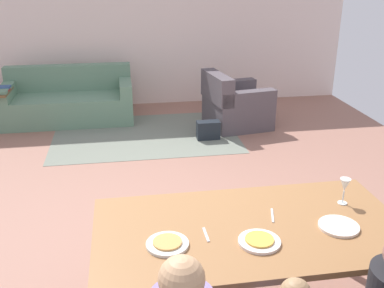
{
  "coord_description": "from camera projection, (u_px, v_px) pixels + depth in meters",
  "views": [
    {
      "loc": [
        -0.45,
        -3.72,
        2.27
      ],
      "look_at": [
        0.12,
        -0.23,
        0.85
      ],
      "focal_mm": 41.68,
      "sensor_mm": 36.0,
      "label": 1
    }
  ],
  "objects": [
    {
      "name": "book_upper",
      "position": [
        2.0,
        87.0,
        6.5
      ],
      "size": [
        0.22,
        0.16,
        0.03
      ],
      "primitive_type": "cube",
      "color": "#315086",
      "rests_on": "book_lower"
    },
    {
      "name": "pizza_near_man",
      "position": [
        167.0,
        242.0,
        2.58
      ],
      "size": [
        0.17,
        0.17,
        0.01
      ],
      "primitive_type": "cylinder",
      "color": "#D3944A",
      "rests_on": "plate_near_man"
    },
    {
      "name": "couch",
      "position": [
        69.0,
        102.0,
        6.93
      ],
      "size": [
        1.94,
        0.86,
        0.82
      ],
      "color": "slate",
      "rests_on": "ground_plane"
    },
    {
      "name": "area_rug",
      "position": [
        145.0,
        135.0,
        6.43
      ],
      "size": [
        2.6,
        1.8,
        0.01
      ],
      "primitive_type": "cube",
      "color": "slate",
      "rests_on": "ground_plane"
    },
    {
      "name": "back_wall",
      "position": [
        145.0,
        25.0,
        7.45
      ],
      "size": [
        6.95,
        0.1,
        2.7
      ],
      "primitive_type": "cube",
      "color": "silver",
      "rests_on": "ground_plane"
    },
    {
      "name": "fork",
      "position": [
        206.0,
        235.0,
        2.68
      ],
      "size": [
        0.02,
        0.15,
        0.01
      ],
      "primitive_type": "cube",
      "rotation": [
        0.0,
        0.0,
        0.02
      ],
      "color": "silver",
      "rests_on": "dining_table"
    },
    {
      "name": "book_lower",
      "position": [
        2.0,
        90.0,
        6.45
      ],
      "size": [
        0.22,
        0.16,
        0.03
      ],
      "primitive_type": "cube",
      "color": "maroon",
      "rests_on": "side_table"
    },
    {
      "name": "pizza_near_child",
      "position": [
        260.0,
        239.0,
        2.6
      ],
      "size": [
        0.17,
        0.17,
        0.01
      ],
      "primitive_type": "cylinder",
      "color": "gold",
      "rests_on": "plate_near_child"
    },
    {
      "name": "wine_glass",
      "position": [
        345.0,
        186.0,
        2.99
      ],
      "size": [
        0.07,
        0.07,
        0.19
      ],
      "color": "silver",
      "rests_on": "dining_table"
    },
    {
      "name": "plate_near_man",
      "position": [
        167.0,
        244.0,
        2.58
      ],
      "size": [
        0.25,
        0.25,
        0.02
      ],
      "primitive_type": "cylinder",
      "color": "silver",
      "rests_on": "dining_table"
    },
    {
      "name": "plate_near_woman",
      "position": [
        339.0,
        226.0,
        2.76
      ],
      "size": [
        0.25,
        0.25,
        0.02
      ],
      "primitive_type": "cylinder",
      "color": "silver",
      "rests_on": "dining_table"
    },
    {
      "name": "plate_near_child",
      "position": [
        259.0,
        242.0,
        2.61
      ],
      "size": [
        0.25,
        0.25,
        0.02
      ],
      "primitive_type": "cylinder",
      "color": "white",
      "rests_on": "dining_table"
    },
    {
      "name": "dining_table",
      "position": [
        250.0,
        235.0,
        2.8
      ],
      "size": [
        1.94,
        1.02,
        0.76
      ],
      "color": "#94643B",
      "rests_on": "ground_plane"
    },
    {
      "name": "armchair",
      "position": [
        234.0,
        105.0,
        6.69
      ],
      "size": [
        0.99,
        0.98,
        0.82
      ],
      "color": "#50484E",
      "rests_on": "ground_plane"
    },
    {
      "name": "knife",
      "position": [
        272.0,
        215.0,
        2.89
      ],
      "size": [
        0.06,
        0.17,
        0.01
      ],
      "primitive_type": "cube",
      "rotation": [
        0.0,
        0.0,
        -0.27
      ],
      "color": "silver",
      "rests_on": "dining_table"
    },
    {
      "name": "ground_plane",
      "position": [
        169.0,
        187.0,
        4.92
      ],
      "size": [
        6.95,
        6.51,
        0.02
      ],
      "primitive_type": "cube",
      "color": "#936555"
    },
    {
      "name": "handbag",
      "position": [
        208.0,
        130.0,
        6.23
      ],
      "size": [
        0.32,
        0.16,
        0.26
      ],
      "primitive_type": "cube",
      "color": "black",
      "rests_on": "ground_plane"
    }
  ]
}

